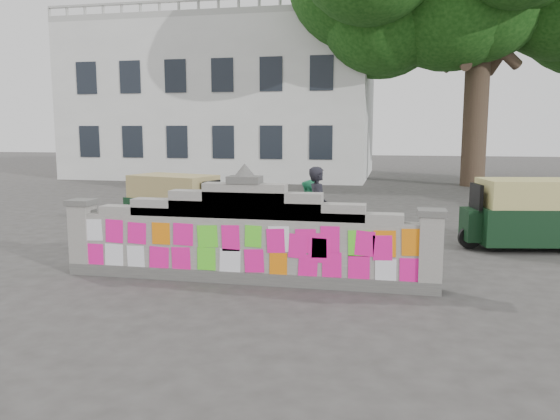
{
  "coord_description": "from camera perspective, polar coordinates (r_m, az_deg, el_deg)",
  "views": [
    {
      "loc": [
        2.43,
        -8.7,
        2.54
      ],
      "look_at": [
        0.39,
        1.0,
        1.1
      ],
      "focal_mm": 35.0,
      "sensor_mm": 36.0,
      "label": 1
    }
  ],
  "objects": [
    {
      "name": "parapet_wall",
      "position": [
        9.21,
        -3.66,
        -2.97
      ],
      "size": [
        6.48,
        0.44,
        2.01
      ],
      "color": "#4C4C49",
      "rests_on": "ground"
    },
    {
      "name": "ground",
      "position": [
        9.39,
        -3.61,
        -7.45
      ],
      "size": [
        100.0,
        100.0,
        0.0
      ],
      "primitive_type": "plane",
      "color": "#383533",
      "rests_on": "ground"
    },
    {
      "name": "building",
      "position": [
        32.14,
        -5.31,
        10.86
      ],
      "size": [
        16.0,
        10.0,
        8.9
      ],
      "color": "silver",
      "rests_on": "ground"
    },
    {
      "name": "cyclist_rider",
      "position": [
        10.66,
        3.96,
        -1.12
      ],
      "size": [
        0.53,
        0.67,
        1.61
      ],
      "primitive_type": "imported",
      "rotation": [
        0.0,
        0.0,
        1.84
      ],
      "color": "black",
      "rests_on": "ground"
    },
    {
      "name": "cyclist_bike",
      "position": [
        10.72,
        3.94,
        -2.87
      ],
      "size": [
        1.91,
        1.09,
        0.95
      ],
      "primitive_type": "imported",
      "rotation": [
        0.0,
        0.0,
        1.84
      ],
      "color": "black",
      "rests_on": "ground"
    },
    {
      "name": "rickshaw_right",
      "position": [
        12.91,
        24.59,
        -0.3
      ],
      "size": [
        2.82,
        1.67,
        1.51
      ],
      "rotation": [
        0.0,
        0.0,
        3.32
      ],
      "color": "black",
      "rests_on": "ground"
    },
    {
      "name": "pedestrian",
      "position": [
        11.65,
        2.98,
        -0.55
      ],
      "size": [
        0.62,
        0.78,
        1.52
      ],
      "primitive_type": "imported",
      "rotation": [
        0.0,
        0.0,
        -1.5
      ],
      "color": "#2A9C67",
      "rests_on": "ground"
    },
    {
      "name": "rickshaw_left",
      "position": [
        13.95,
        -10.82,
        0.75
      ],
      "size": [
        2.69,
        1.78,
        1.45
      ],
      "rotation": [
        0.0,
        0.0,
        -0.28
      ],
      "color": "black",
      "rests_on": "ground"
    }
  ]
}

